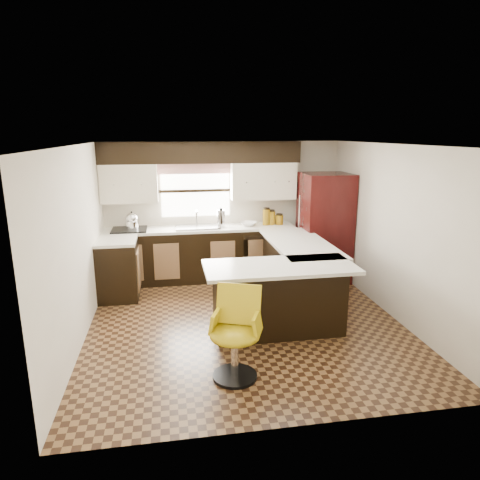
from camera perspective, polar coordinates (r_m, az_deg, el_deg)
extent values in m
plane|color=#49301A|center=(6.02, 0.71, -10.90)|extent=(4.40, 4.40, 0.00)
plane|color=silver|center=(5.46, 0.79, 12.58)|extent=(4.40, 4.40, 0.00)
plane|color=beige|center=(7.75, -2.19, 4.12)|extent=(4.40, 0.00, 4.40)
plane|color=beige|center=(3.58, 7.15, -8.15)|extent=(4.40, 0.00, 4.40)
plane|color=beige|center=(5.64, -20.73, -0.62)|extent=(0.00, 4.40, 4.40)
plane|color=beige|center=(6.33, 19.78, 1.01)|extent=(0.00, 4.40, 4.40)
cube|color=black|center=(7.58, -5.22, -1.97)|extent=(3.30, 0.60, 0.90)
cube|color=black|center=(6.99, -15.91, -3.89)|extent=(0.60, 0.70, 0.90)
cube|color=silver|center=(7.46, -5.30, 1.51)|extent=(3.30, 0.60, 0.04)
cube|color=silver|center=(6.86, -16.17, -0.13)|extent=(0.60, 0.70, 0.04)
cube|color=black|center=(7.42, -5.21, 11.56)|extent=(3.40, 0.35, 0.36)
cube|color=beige|center=(7.46, -14.58, 7.33)|extent=(0.94, 0.35, 0.64)
cube|color=beige|center=(7.62, 3.07, 7.90)|extent=(1.14, 0.35, 0.64)
cube|color=white|center=(7.63, -5.95, 6.56)|extent=(1.20, 0.02, 0.90)
cube|color=#D19B93|center=(7.54, -6.00, 9.45)|extent=(1.30, 0.06, 0.18)
cube|color=#B2B2B7|center=(7.43, -5.68, 1.74)|extent=(0.75, 0.45, 0.03)
cube|color=black|center=(7.45, 2.65, -2.37)|extent=(0.58, 0.03, 0.78)
cube|color=black|center=(7.45, -14.54, 1.36)|extent=(0.58, 0.50, 0.02)
cube|color=black|center=(6.62, 7.45, -4.45)|extent=(0.60, 1.95, 0.90)
cube|color=black|center=(5.60, 5.18, -7.91)|extent=(1.65, 0.60, 0.90)
cube|color=silver|center=(6.50, 8.00, -0.48)|extent=(0.84, 1.95, 0.04)
cube|color=silver|center=(5.36, 5.33, -3.60)|extent=(1.89, 0.84, 0.04)
cube|color=black|center=(7.58, 11.18, 1.62)|extent=(0.81, 0.77, 1.88)
cylinder|color=silver|center=(7.46, -2.55, 2.89)|extent=(0.14, 0.14, 0.30)
imported|color=white|center=(7.56, 1.17, 2.17)|extent=(0.36, 0.36, 0.07)
cylinder|color=#815D0D|center=(7.62, 3.54, 3.06)|extent=(0.13, 0.13, 0.28)
cylinder|color=#815D0D|center=(7.65, 4.24, 2.93)|extent=(0.13, 0.13, 0.24)
cylinder|color=#815D0D|center=(7.69, 5.26, 2.70)|extent=(0.14, 0.14, 0.17)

